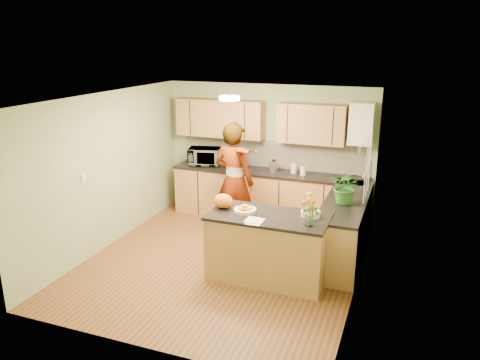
% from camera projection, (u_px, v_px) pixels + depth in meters
% --- Properties ---
extents(floor, '(4.50, 4.50, 0.00)m').
position_uv_depth(floor, '(223.00, 261.00, 7.19)').
color(floor, brown).
rests_on(floor, ground).
extents(ceiling, '(4.00, 4.50, 0.02)m').
position_uv_depth(ceiling, '(221.00, 98.00, 6.47)').
color(ceiling, white).
rests_on(ceiling, wall_back).
extents(wall_back, '(4.00, 0.02, 2.50)m').
position_uv_depth(wall_back, '(268.00, 151.00, 8.85)').
color(wall_back, gray).
rests_on(wall_back, floor).
extents(wall_front, '(4.00, 0.02, 2.50)m').
position_uv_depth(wall_front, '(139.00, 244.00, 4.81)').
color(wall_front, gray).
rests_on(wall_front, floor).
extents(wall_left, '(0.02, 4.50, 2.50)m').
position_uv_depth(wall_left, '(107.00, 171.00, 7.50)').
color(wall_left, gray).
rests_on(wall_left, floor).
extents(wall_right, '(0.02, 4.50, 2.50)m').
position_uv_depth(wall_right, '(362.00, 199.00, 6.16)').
color(wall_right, gray).
rests_on(wall_right, floor).
extents(back_counter, '(3.64, 0.62, 0.94)m').
position_uv_depth(back_counter, '(268.00, 195.00, 8.77)').
color(back_counter, '#A77042').
rests_on(back_counter, floor).
extents(right_counter, '(0.62, 2.24, 0.94)m').
position_uv_depth(right_counter, '(345.00, 228.00, 7.25)').
color(right_counter, '#A77042').
rests_on(right_counter, floor).
extents(splashback, '(3.60, 0.02, 0.52)m').
position_uv_depth(splashback, '(273.00, 154.00, 8.82)').
color(splashback, silver).
rests_on(splashback, back_counter).
extents(upper_cabinets, '(3.20, 0.34, 0.70)m').
position_uv_depth(upper_cabinets, '(257.00, 120.00, 8.58)').
color(upper_cabinets, '#A77042').
rests_on(upper_cabinets, wall_back).
extents(boiler, '(0.40, 0.30, 0.86)m').
position_uv_depth(boiler, '(361.00, 124.00, 7.95)').
color(boiler, white).
rests_on(boiler, wall_back).
extents(window_right, '(0.01, 1.30, 1.05)m').
position_uv_depth(window_right, '(368.00, 166.00, 6.61)').
color(window_right, white).
rests_on(window_right, wall_right).
extents(light_switch, '(0.02, 0.09, 0.09)m').
position_uv_depth(light_switch, '(84.00, 178.00, 6.94)').
color(light_switch, white).
rests_on(light_switch, wall_left).
extents(ceiling_lamp, '(0.30, 0.30, 0.07)m').
position_uv_depth(ceiling_lamp, '(229.00, 98.00, 6.75)').
color(ceiling_lamp, '#FFEABF').
rests_on(ceiling_lamp, ceiling).
extents(peninsula_island, '(1.66, 0.85, 0.95)m').
position_uv_depth(peninsula_island, '(268.00, 247.00, 6.58)').
color(peninsula_island, '#A77042').
rests_on(peninsula_island, floor).
extents(fruit_dish, '(0.31, 0.31, 0.11)m').
position_uv_depth(fruit_dish, '(245.00, 209.00, 6.54)').
color(fruit_dish, '#FAE8C8').
rests_on(fruit_dish, peninsula_island).
extents(orange_bowl, '(0.26, 0.26, 0.15)m').
position_uv_depth(orange_bowl, '(311.00, 212.00, 6.37)').
color(orange_bowl, '#FAE8C8').
rests_on(orange_bowl, peninsula_island).
extents(flower_vase, '(0.26, 0.26, 0.47)m').
position_uv_depth(flower_vase, '(310.00, 203.00, 5.99)').
color(flower_vase, silver).
rests_on(flower_vase, peninsula_island).
extents(orange_bag, '(0.29, 0.25, 0.21)m').
position_uv_depth(orange_bag, '(223.00, 201.00, 6.69)').
color(orange_bag, orange).
rests_on(orange_bag, peninsula_island).
extents(papers, '(0.20, 0.28, 0.01)m').
position_uv_depth(papers, '(255.00, 221.00, 6.20)').
color(papers, white).
rests_on(papers, peninsula_island).
extents(violinist, '(0.82, 0.63, 2.00)m').
position_uv_depth(violinist, '(234.00, 181.00, 7.82)').
color(violinist, '#E0AB89').
rests_on(violinist, floor).
extents(violin, '(0.59, 0.51, 0.15)m').
position_uv_depth(violin, '(241.00, 150.00, 7.38)').
color(violin, '#4C1004').
rests_on(violin, violinist).
extents(microwave, '(0.67, 0.53, 0.33)m').
position_uv_depth(microwave, '(204.00, 156.00, 9.05)').
color(microwave, white).
rests_on(microwave, back_counter).
extents(blue_box, '(0.34, 0.29, 0.24)m').
position_uv_depth(blue_box, '(235.00, 162.00, 8.83)').
color(blue_box, navy).
rests_on(blue_box, back_counter).
extents(kettle, '(0.15, 0.15, 0.28)m').
position_uv_depth(kettle, '(273.00, 166.00, 8.55)').
color(kettle, '#B5B5BA').
rests_on(kettle, back_counter).
extents(jar_cream, '(0.14, 0.14, 0.17)m').
position_uv_depth(jar_cream, '(294.00, 169.00, 8.50)').
color(jar_cream, '#FAE8C8').
rests_on(jar_cream, back_counter).
extents(jar_white, '(0.11, 0.11, 0.15)m').
position_uv_depth(jar_white, '(303.00, 171.00, 8.35)').
color(jar_white, white).
rests_on(jar_white, back_counter).
extents(potted_plant, '(0.53, 0.47, 0.52)m').
position_uv_depth(potted_plant, '(346.00, 187.00, 6.86)').
color(potted_plant, '#286C24').
rests_on(potted_plant, right_counter).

